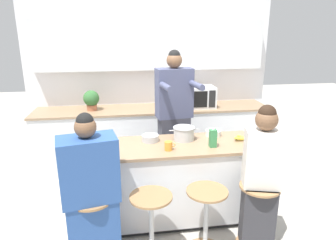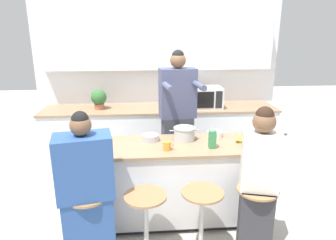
# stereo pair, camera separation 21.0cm
# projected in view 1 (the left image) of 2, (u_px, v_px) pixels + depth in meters

# --- Properties ---
(ground_plane) EXTENTS (16.00, 16.00, 0.00)m
(ground_plane) POSITION_uv_depth(u_px,v_px,m) (169.00, 218.00, 3.39)
(ground_plane) COLOR #B2ADA3
(wall_back) EXTENTS (3.83, 0.22, 2.70)m
(wall_back) POSITION_uv_depth(u_px,v_px,m) (151.00, 63.00, 4.69)
(wall_back) COLOR white
(wall_back) RESTS_ON ground_plane
(back_counter) EXTENTS (3.55, 0.67, 0.90)m
(back_counter) POSITION_uv_depth(u_px,v_px,m) (154.00, 136.00, 4.70)
(back_counter) COLOR silver
(back_counter) RESTS_ON ground_plane
(kitchen_island) EXTENTS (1.90, 0.65, 0.89)m
(kitchen_island) POSITION_uv_depth(u_px,v_px,m) (169.00, 182.00, 3.26)
(kitchen_island) COLOR black
(kitchen_island) RESTS_ON ground_plane
(bar_stool_leftmost) EXTENTS (0.38, 0.38, 0.66)m
(bar_stool_leftmost) POSITION_uv_depth(u_px,v_px,m) (94.00, 228.00, 2.64)
(bar_stool_leftmost) COLOR #997047
(bar_stool_leftmost) RESTS_ON ground_plane
(bar_stool_center_left) EXTENTS (0.38, 0.38, 0.66)m
(bar_stool_center_left) POSITION_uv_depth(u_px,v_px,m) (151.00, 225.00, 2.67)
(bar_stool_center_left) COLOR #997047
(bar_stool_center_left) RESTS_ON ground_plane
(bar_stool_center_right) EXTENTS (0.38, 0.38, 0.66)m
(bar_stool_center_right) POSITION_uv_depth(u_px,v_px,m) (206.00, 219.00, 2.76)
(bar_stool_center_right) COLOR #997047
(bar_stool_center_right) RESTS_ON ground_plane
(bar_stool_rightmost) EXTENTS (0.38, 0.38, 0.66)m
(bar_stool_rightmost) POSITION_uv_depth(u_px,v_px,m) (257.00, 214.00, 2.84)
(bar_stool_rightmost) COLOR #997047
(bar_stool_rightmost) RESTS_ON ground_plane
(person_cooking) EXTENTS (0.51, 0.61, 1.82)m
(person_cooking) POSITION_uv_depth(u_px,v_px,m) (174.00, 124.00, 3.78)
(person_cooking) COLOR #383842
(person_cooking) RESTS_ON ground_plane
(person_wrapped_blanket) EXTENTS (0.52, 0.37, 1.42)m
(person_wrapped_blanket) POSITION_uv_depth(u_px,v_px,m) (91.00, 198.00, 2.54)
(person_wrapped_blanket) COLOR #2D5193
(person_wrapped_blanket) RESTS_ON ground_plane
(person_seated_near) EXTENTS (0.37, 0.33, 1.43)m
(person_seated_near) POSITION_uv_depth(u_px,v_px,m) (260.00, 185.00, 2.76)
(person_seated_near) COLOR #333338
(person_seated_near) RESTS_ON ground_plane
(cooking_pot) EXTENTS (0.32, 0.24, 0.14)m
(cooking_pot) POSITION_uv_depth(u_px,v_px,m) (184.00, 133.00, 3.26)
(cooking_pot) COLOR #B7BABC
(cooking_pot) RESTS_ON kitchen_island
(fruit_bowl) EXTENTS (0.18, 0.18, 0.07)m
(fruit_bowl) POSITION_uv_depth(u_px,v_px,m) (150.00, 138.00, 3.23)
(fruit_bowl) COLOR #B7BABC
(fruit_bowl) RESTS_ON kitchen_island
(mixing_bowl_steel) EXTENTS (0.17, 0.17, 0.07)m
(mixing_bowl_steel) POSITION_uv_depth(u_px,v_px,m) (213.00, 133.00, 3.40)
(mixing_bowl_steel) COLOR white
(mixing_bowl_steel) RESTS_ON kitchen_island
(coffee_cup_near) EXTENTS (0.11, 0.08, 0.08)m
(coffee_cup_near) POSITION_uv_depth(u_px,v_px,m) (99.00, 145.00, 3.01)
(coffee_cup_near) COLOR orange
(coffee_cup_near) RESTS_ON kitchen_island
(coffee_cup_far) EXTENTS (0.11, 0.08, 0.09)m
(coffee_cup_far) POSITION_uv_depth(u_px,v_px,m) (169.00, 146.00, 2.98)
(coffee_cup_far) COLOR orange
(coffee_cup_far) RESTS_ON kitchen_island
(banana_bunch) EXTENTS (0.18, 0.13, 0.06)m
(banana_bunch) POSITION_uv_depth(u_px,v_px,m) (240.00, 138.00, 3.25)
(banana_bunch) COLOR yellow
(banana_bunch) RESTS_ON kitchen_island
(juice_carton) EXTENTS (0.07, 0.07, 0.20)m
(juice_carton) POSITION_uv_depth(u_px,v_px,m) (213.00, 138.00, 3.05)
(juice_carton) COLOR #38844C
(juice_carton) RESTS_ON kitchen_island
(microwave) EXTENTS (0.54, 0.36, 0.32)m
(microwave) POSITION_uv_depth(u_px,v_px,m) (197.00, 97.00, 4.58)
(microwave) COLOR white
(microwave) RESTS_ON back_counter
(potted_plant) EXTENTS (0.23, 0.23, 0.30)m
(potted_plant) POSITION_uv_depth(u_px,v_px,m) (91.00, 99.00, 4.39)
(potted_plant) COLOR #A86042
(potted_plant) RESTS_ON back_counter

